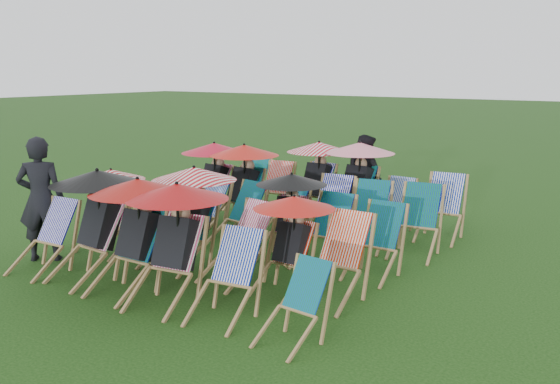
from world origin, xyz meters
The scene contains 33 objects.
ground centered at (0.00, 0.00, 0.00)m, with size 100.00×100.00×0.00m, color black.
deckchair_0 centered at (-1.92, -2.27, 0.48)m, with size 0.66×0.90×0.95m.
deckchair_1 centered at (-1.12, -2.11, 0.76)m, with size 1.21×1.28×1.44m.
deckchair_2 centered at (-0.33, -2.15, 0.74)m, with size 1.19×1.23×1.41m.
deckchair_3 centered at (0.34, -2.18, 0.75)m, with size 1.20×1.28×1.42m.
deckchair_4 centered at (1.16, -2.18, 0.47)m, with size 0.72×0.93×0.95m.
deckchair_5 centered at (2.12, -2.31, 0.41)m, with size 0.62×0.81×0.81m.
deckchair_6 centered at (-2.09, -1.01, 0.64)m, with size 1.02×1.10×1.21m.
deckchair_7 centered at (-1.20, -1.08, 0.50)m, with size 0.69×0.95×1.00m.
deckchair_8 centered at (-0.45, -0.99, 0.73)m, with size 1.17×1.22×1.39m.
deckchair_9 centered at (0.50, -1.11, 0.50)m, with size 0.83×1.03×1.00m.
deckchair_10 centered at (1.26, -1.09, 0.63)m, with size 1.01×1.05×1.20m.
deckchair_11 centered at (1.88, -1.04, 0.51)m, with size 0.68×0.95×1.02m.
deckchair_12 centered at (-1.93, 0.01, 0.47)m, with size 0.69×0.91×0.94m.
deckchair_13 centered at (-1.19, 0.12, 0.50)m, with size 0.80×1.01×1.00m.
deckchair_14 centered at (-0.47, 0.10, 0.49)m, with size 0.81×1.01×0.98m.
deckchair_15 centered at (0.45, 0.11, 0.65)m, with size 1.03×1.10×1.23m.
deckchair_16 centered at (1.10, 0.07, 0.49)m, with size 0.64×0.90×0.97m.
deckchair_17 centered at (1.90, 0.04, 0.47)m, with size 0.64×0.88×0.95m.
deckchair_18 centered at (-1.98, 1.27, 0.74)m, with size 1.18×1.26×1.40m.
deckchair_19 centered at (-1.24, 1.19, 0.75)m, with size 1.20×1.28×1.43m.
deckchair_20 centered at (-0.29, 1.27, 0.41)m, with size 0.66×0.83×0.82m.
deckchair_21 centered at (0.48, 1.26, 0.50)m, with size 0.71×0.96×1.00m.
deckchair_22 centered at (1.20, 1.23, 0.50)m, with size 0.81×1.01×0.99m.
deckchair_23 centered at (1.99, 1.26, 0.51)m, with size 0.78×1.01×1.01m.
deckchair_24 centered at (-1.95, 2.43, 0.50)m, with size 0.72×0.96×1.00m.
deckchair_25 centered at (-1.30, 2.34, 0.48)m, with size 0.73×0.95×0.96m.
deckchair_26 centered at (-0.49, 2.47, 0.74)m, with size 1.18×1.24×1.40m.
deckchair_27 centered at (0.36, 2.42, 0.77)m, with size 1.22×1.30×1.45m.
deckchair_28 centered at (1.14, 2.37, 0.44)m, with size 0.59×0.82×0.88m.
deckchair_29 centered at (1.99, 2.34, 0.51)m, with size 0.76×1.00×1.02m.
person_left centered at (-2.37, -1.94, 0.90)m, with size 0.65×0.43×1.79m, color black.
person_rear centered at (0.36, 2.88, 0.78)m, with size 0.76×0.59×1.56m, color black.
Camera 1 is at (5.26, -7.26, 2.71)m, focal length 40.00 mm.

